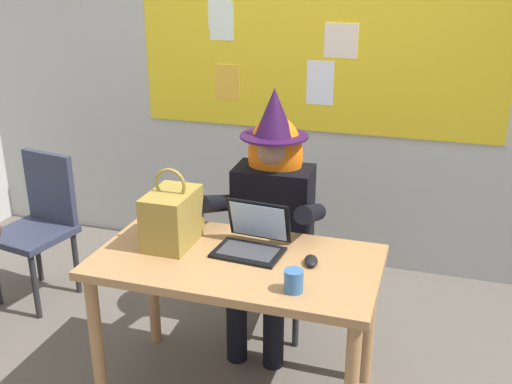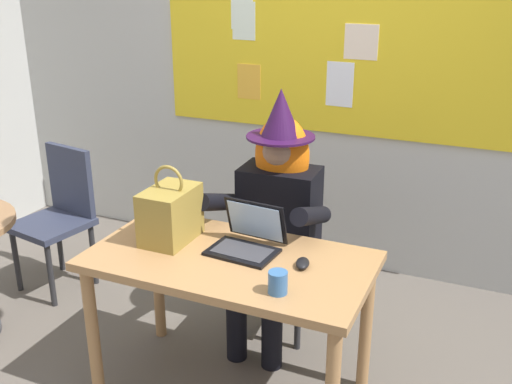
{
  "view_description": "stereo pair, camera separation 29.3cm",
  "coord_description": "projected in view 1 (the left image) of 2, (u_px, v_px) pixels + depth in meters",
  "views": [
    {
      "loc": [
        0.81,
        -2.18,
        2.0
      ],
      "look_at": [
        -0.01,
        0.44,
        0.96
      ],
      "focal_mm": 42.2,
      "sensor_mm": 36.0,
      "label": 1
    },
    {
      "loc": [
        1.08,
        -2.07,
        2.0
      ],
      "look_at": [
        -0.01,
        0.44,
        0.96
      ],
      "focal_mm": 42.2,
      "sensor_mm": 36.0,
      "label": 2
    }
  ],
  "objects": [
    {
      "name": "chair_spare_by_window",
      "position": [
        40.0,
        219.0,
        3.73
      ],
      "size": [
        0.49,
        0.49,
        0.92
      ],
      "rotation": [
        0.0,
        0.0,
        4.53
      ],
      "color": "#2D3347",
      "rests_on": "ground"
    },
    {
      "name": "chair_at_desk",
      "position": [
        275.0,
        241.0,
        3.44
      ],
      "size": [
        0.45,
        0.45,
        0.9
      ],
      "rotation": [
        0.0,
        0.0,
        -1.48
      ],
      "color": "black",
      "rests_on": "ground"
    },
    {
      "name": "laptop",
      "position": [
        252.0,
        240.0,
        2.79
      ],
      "size": [
        0.33,
        0.29,
        0.22
      ],
      "rotation": [
        0.0,
        0.0,
        -0.08
      ],
      "color": "black",
      "rests_on": "desk_main"
    },
    {
      "name": "computer_mouse",
      "position": [
        311.0,
        261.0,
        2.66
      ],
      "size": [
        0.08,
        0.12,
        0.03
      ],
      "primitive_type": "ellipsoid",
      "rotation": [
        0.0,
        0.0,
        0.25
      ],
      "color": "black",
      "rests_on": "desk_main"
    },
    {
      "name": "wall_back_bulletin",
      "position": [
        318.0,
        51.0,
        3.89
      ],
      "size": [
        5.25,
        1.78,
        2.92
      ],
      "color": "#B2B2AD",
      "rests_on": "ground"
    },
    {
      "name": "handbag",
      "position": [
        172.0,
        217.0,
        2.82
      ],
      "size": [
        0.2,
        0.3,
        0.38
      ],
      "rotation": [
        0.0,
        0.0,
        -0.3
      ],
      "color": "olive",
      "rests_on": "desk_main"
    },
    {
      "name": "person_costumed",
      "position": [
        271.0,
        204.0,
        3.23
      ],
      "size": [
        0.61,
        0.65,
        1.4
      ],
      "rotation": [
        0.0,
        0.0,
        -1.54
      ],
      "color": "black",
      "rests_on": "ground"
    },
    {
      "name": "desk_main",
      "position": [
        237.0,
        278.0,
        2.76
      ],
      "size": [
        1.3,
        0.7,
        0.75
      ],
      "rotation": [
        0.0,
        0.0,
        0.0
      ],
      "color": "#A37547",
      "rests_on": "ground"
    },
    {
      "name": "coffee_mug",
      "position": [
        294.0,
        281.0,
        2.43
      ],
      "size": [
        0.08,
        0.08,
        0.09
      ],
      "primitive_type": "cylinder",
      "color": "#336099",
      "rests_on": "desk_main"
    }
  ]
}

